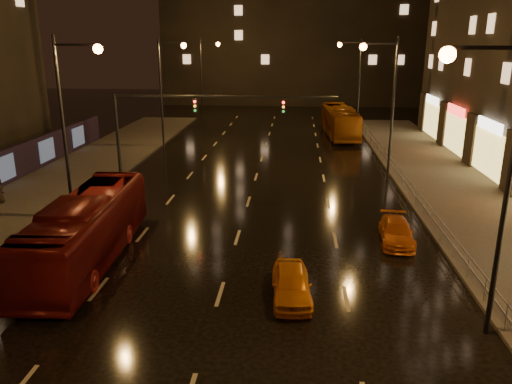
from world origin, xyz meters
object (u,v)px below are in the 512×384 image
bus_curb (340,121)px  taxi_near (292,284)px  bus_red (87,230)px  taxi_far (396,232)px

bus_curb → taxi_near: bus_curb is taller
bus_red → taxi_far: size_ratio=2.90×
bus_red → taxi_far: bus_red is taller
taxi_near → taxi_far: bearing=46.0°
bus_red → bus_curb: size_ratio=0.98×
taxi_near → bus_curb: bearing=78.6°
bus_red → bus_curb: 35.35m
bus_curb → taxi_far: (0.53, -29.11, -1.02)m
taxi_near → bus_red: bearing=159.6°
bus_red → taxi_far: (14.42, 3.40, -0.99)m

